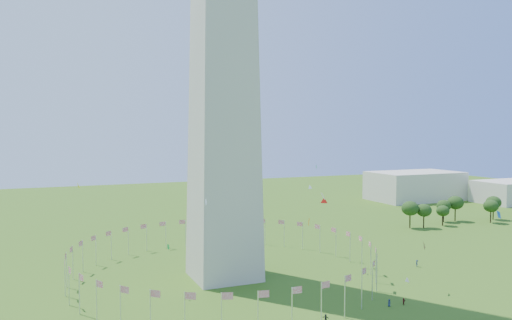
{
  "coord_description": "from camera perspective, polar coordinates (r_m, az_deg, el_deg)",
  "views": [
    {
      "loc": [
        -43.6,
        -74.97,
        39.43
      ],
      "look_at": [
        2.97,
        35.0,
        32.38
      ],
      "focal_mm": 35.0,
      "sensor_mm": 36.0,
      "label": 1
    }
  ],
  "objects": [
    {
      "name": "flag_ring",
      "position": [
        136.89,
        -3.67,
        -11.41
      ],
      "size": [
        80.24,
        80.24,
        9.0
      ],
      "color": "silver",
      "rests_on": "ground"
    },
    {
      "name": "gov_building_east_a",
      "position": [
        298.46,
        17.68,
        -2.83
      ],
      "size": [
        50.0,
        30.0,
        16.0
      ],
      "primitive_type": "cube",
      "color": "beige",
      "rests_on": "ground"
    },
    {
      "name": "gov_building_east_b",
      "position": [
        306.11,
        27.07,
        -3.26
      ],
      "size": [
        35.0,
        25.0,
        12.0
      ],
      "primitive_type": "cube",
      "color": "beige",
      "rests_on": "ground"
    },
    {
      "name": "kites_aloft",
      "position": [
        115.18,
        6.85,
        -6.94
      ],
      "size": [
        111.8,
        70.67,
        32.3
      ],
      "color": "red",
      "rests_on": "ground"
    },
    {
      "name": "tree_line_east",
      "position": [
        227.83,
        21.49,
        -5.54
      ],
      "size": [
        53.91,
        15.66,
        10.87
      ],
      "color": "#294F1A",
      "rests_on": "ground"
    }
  ]
}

